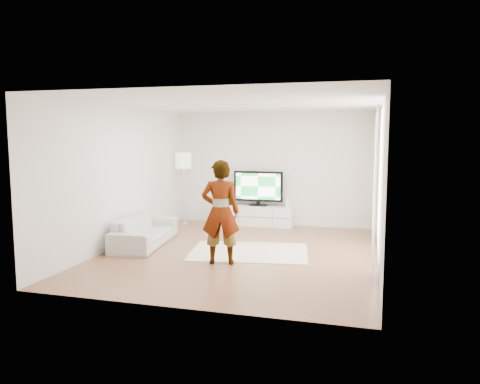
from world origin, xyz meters
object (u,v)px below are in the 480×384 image
(media_console, at_px, (258,216))
(floor_lamp, at_px, (183,164))
(television, at_px, (258,187))
(sofa, at_px, (145,231))
(rug, at_px, (249,252))
(player, at_px, (220,212))

(media_console, bearing_deg, floor_lamp, -171.08)
(television, distance_m, sofa, 3.28)
(floor_lamp, bearing_deg, rug, -45.78)
(television, xyz_separation_m, sofa, (-1.71, -2.72, -0.66))
(rug, relative_size, player, 1.23)
(player, xyz_separation_m, floor_lamp, (-2.06, 3.31, 0.61))
(television, distance_m, player, 3.64)
(sofa, xyz_separation_m, floor_lamp, (-0.14, 2.40, 1.22))
(player, distance_m, sofa, 2.22)
(rug, bearing_deg, sofa, -179.85)
(rug, bearing_deg, media_console, 100.09)
(media_console, bearing_deg, sofa, -122.49)
(player, height_order, sofa, player)
(rug, height_order, sofa, sofa)
(media_console, xyz_separation_m, sofa, (-1.71, -2.69, 0.05))
(media_console, distance_m, floor_lamp, 2.27)
(media_console, distance_m, rug, 2.74)
(rug, xyz_separation_m, sofa, (-2.19, -0.01, 0.29))
(television, relative_size, floor_lamp, 0.69)
(sofa, distance_m, floor_lamp, 2.70)
(media_console, distance_m, player, 3.67)
(player, xyz_separation_m, sofa, (-1.92, 0.91, -0.61))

